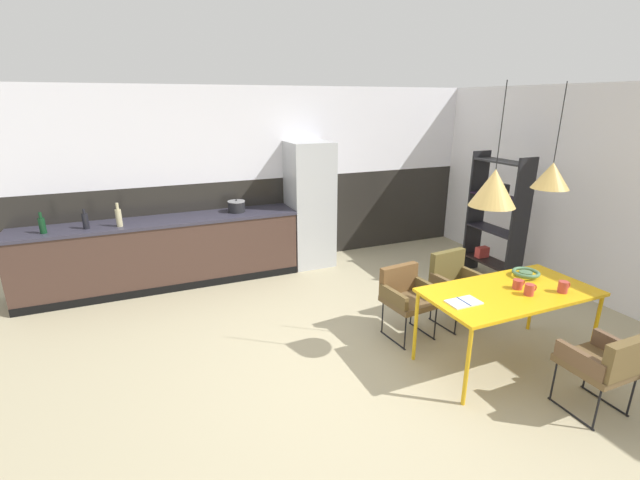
# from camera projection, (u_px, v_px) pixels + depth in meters

# --- Properties ---
(ground_plane) EXTENTS (9.04, 9.04, 0.00)m
(ground_plane) POSITION_uv_depth(u_px,v_px,m) (364.00, 368.00, 4.07)
(ground_plane) COLOR tan
(back_wall_splashback_dark) EXTENTS (6.95, 0.12, 1.31)m
(back_wall_splashback_dark) POSITION_uv_depth(u_px,v_px,m) (267.00, 220.00, 6.62)
(back_wall_splashback_dark) COLOR black
(back_wall_splashback_dark) RESTS_ON ground
(back_wall_panel_upper) EXTENTS (6.95, 0.12, 1.31)m
(back_wall_panel_upper) POSITION_uv_depth(u_px,v_px,m) (264.00, 133.00, 6.22)
(back_wall_panel_upper) COLOR silver
(back_wall_panel_upper) RESTS_ON back_wall_splashback_dark
(side_wall_right) EXTENTS (0.12, 6.41, 2.61)m
(side_wall_right) POSITION_uv_depth(u_px,v_px,m) (631.00, 202.00, 4.93)
(side_wall_right) COLOR silver
(side_wall_right) RESTS_ON ground
(kitchen_counter) EXTENTS (3.59, 0.63, 0.92)m
(kitchen_counter) POSITION_uv_depth(u_px,v_px,m) (165.00, 253.00, 5.80)
(kitchen_counter) COLOR #412C24
(kitchen_counter) RESTS_ON ground
(refrigerator_column) EXTENTS (0.62, 0.60, 1.85)m
(refrigerator_column) POSITION_uv_depth(u_px,v_px,m) (310.00, 205.00, 6.43)
(refrigerator_column) COLOR #ADAFB2
(refrigerator_column) RESTS_ON ground
(dining_table) EXTENTS (1.59, 0.79, 0.75)m
(dining_table) POSITION_uv_depth(u_px,v_px,m) (509.00, 295.00, 3.97)
(dining_table) COLOR gold
(dining_table) RESTS_ON ground
(armchair_far_side) EXTENTS (0.53, 0.51, 0.75)m
(armchair_far_side) POSITION_uv_depth(u_px,v_px,m) (406.00, 292.00, 4.53)
(armchair_far_side) COLOR brown
(armchair_far_side) RESTS_ON ground
(armchair_by_stool) EXTENTS (0.49, 0.47, 0.74)m
(armchair_by_stool) POSITION_uv_depth(u_px,v_px,m) (608.00, 361.00, 3.34)
(armchair_by_stool) COLOR brown
(armchair_by_stool) RESTS_ON ground
(armchair_facing_counter) EXTENTS (0.53, 0.52, 0.81)m
(armchair_facing_counter) POSITION_uv_depth(u_px,v_px,m) (454.00, 279.00, 4.81)
(armchair_facing_counter) COLOR brown
(armchair_facing_counter) RESTS_ON ground
(fruit_bowl) EXTENTS (0.26, 0.26, 0.06)m
(fruit_bowl) POSITION_uv_depth(u_px,v_px,m) (526.00, 273.00, 4.25)
(fruit_bowl) COLOR #4C704C
(fruit_bowl) RESTS_ON dining_table
(open_book) EXTENTS (0.29, 0.18, 0.02)m
(open_book) POSITION_uv_depth(u_px,v_px,m) (464.00, 302.00, 3.71)
(open_book) COLOR white
(open_book) RESTS_ON dining_table
(mug_white_ceramic) EXTENTS (0.13, 0.09, 0.11)m
(mug_white_ceramic) POSITION_uv_depth(u_px,v_px,m) (563.00, 287.00, 3.90)
(mug_white_ceramic) COLOR #B23D33
(mug_white_ceramic) RESTS_ON dining_table
(mug_short_terracotta) EXTENTS (0.13, 0.08, 0.10)m
(mug_short_terracotta) POSITION_uv_depth(u_px,v_px,m) (530.00, 290.00, 3.85)
(mug_short_terracotta) COLOR #B23D33
(mug_short_terracotta) RESTS_ON dining_table
(mug_dark_espresso) EXTENTS (0.13, 0.09, 0.09)m
(mug_dark_espresso) POSITION_uv_depth(u_px,v_px,m) (518.00, 284.00, 3.98)
(mug_dark_espresso) COLOR #B23D33
(mug_dark_espresso) RESTS_ON dining_table
(cooking_pot) EXTENTS (0.24, 0.24, 0.18)m
(cooking_pot) POSITION_uv_depth(u_px,v_px,m) (237.00, 206.00, 6.03)
(cooking_pot) COLOR black
(cooking_pot) RESTS_ON kitchen_counter
(bottle_wine_green) EXTENTS (0.07, 0.07, 0.25)m
(bottle_wine_green) POSITION_uv_depth(u_px,v_px,m) (85.00, 221.00, 5.23)
(bottle_wine_green) COLOR black
(bottle_wine_green) RESTS_ON kitchen_counter
(bottle_spice_small) EXTENTS (0.07, 0.07, 0.30)m
(bottle_spice_small) POSITION_uv_depth(u_px,v_px,m) (119.00, 217.00, 5.32)
(bottle_spice_small) COLOR tan
(bottle_spice_small) RESTS_ON kitchen_counter
(bottle_vinegar_dark) EXTENTS (0.07, 0.07, 0.26)m
(bottle_vinegar_dark) POSITION_uv_depth(u_px,v_px,m) (42.00, 225.00, 5.05)
(bottle_vinegar_dark) COLOR #0F3319
(bottle_vinegar_dark) RESTS_ON kitchen_counter
(open_shelf_unit) EXTENTS (0.30, 0.83, 1.75)m
(open_shelf_unit) POSITION_uv_depth(u_px,v_px,m) (496.00, 217.00, 5.86)
(open_shelf_unit) COLOR black
(open_shelf_unit) RESTS_ON ground
(pendant_lamp_over_table_near) EXTENTS (0.38, 0.38, 1.00)m
(pendant_lamp_over_table_near) POSITION_uv_depth(u_px,v_px,m) (494.00, 188.00, 3.57)
(pendant_lamp_over_table_near) COLOR black
(pendant_lamp_over_table_far) EXTENTS (0.32, 0.32, 0.89)m
(pendant_lamp_over_table_far) POSITION_uv_depth(u_px,v_px,m) (552.00, 176.00, 3.77)
(pendant_lamp_over_table_far) COLOR black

